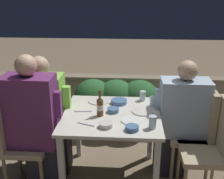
{
  "coord_description": "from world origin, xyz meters",
  "views": [
    {
      "loc": [
        0.17,
        -2.4,
        1.87
      ],
      "look_at": [
        0.0,
        0.07,
        0.95
      ],
      "focal_mm": 45.0,
      "sensor_mm": 36.0,
      "label": 1
    }
  ],
  "objects": [
    {
      "name": "glass_cup_2",
      "position": [
        0.37,
        -0.26,
        0.79
      ],
      "size": [
        0.06,
        0.06,
        0.11
      ],
      "color": "silver",
      "rests_on": "dining_table"
    },
    {
      "name": "planter_hedge",
      "position": [
        -0.01,
        1.0,
        0.4
      ],
      "size": [
        1.11,
        0.47,
        0.73
      ],
      "color": "brown",
      "rests_on": "ground_plane"
    },
    {
      "name": "glass_cup_0",
      "position": [
        0.4,
        0.21,
        0.78
      ],
      "size": [
        0.06,
        0.06,
        0.1
      ],
      "color": "silver",
      "rests_on": "dining_table"
    },
    {
      "name": "parapet_wall",
      "position": [
        0.0,
        1.4,
        0.33
      ],
      "size": [
        9.0,
        0.18,
        0.66
      ],
      "color": "gray",
      "rests_on": "ground_plane"
    },
    {
      "name": "glass_cup_1",
      "position": [
        0.3,
        0.35,
        0.78
      ],
      "size": [
        0.06,
        0.06,
        0.1
      ],
      "color": "silver",
      "rests_on": "dining_table"
    },
    {
      "name": "plate_0",
      "position": [
        0.3,
        0.06,
        0.74
      ],
      "size": [
        0.21,
        0.21,
        0.01
      ],
      "color": "silver",
      "rests_on": "dining_table"
    },
    {
      "name": "person_purple_stripe",
      "position": [
        -0.69,
        -0.15,
        0.66
      ],
      "size": [
        0.51,
        0.26,
        1.33
      ],
      "color": "#282833",
      "rests_on": "ground_plane"
    },
    {
      "name": "chair_right_far",
      "position": [
        0.87,
        0.16,
        0.57
      ],
      "size": [
        0.41,
        0.4,
        0.95
      ],
      "color": "tan",
      "rests_on": "ground_plane"
    },
    {
      "name": "bowl_1",
      "position": [
        0.19,
        -0.31,
        0.76
      ],
      "size": [
        0.11,
        0.11,
        0.04
      ],
      "color": "#4C709E",
      "rests_on": "dining_table"
    },
    {
      "name": "person_blue_shirt",
      "position": [
        0.67,
        0.16,
        0.61
      ],
      "size": [
        0.52,
        0.26,
        1.22
      ],
      "color": "#282833",
      "rests_on": "ground_plane"
    },
    {
      "name": "dining_table",
      "position": [
        0.0,
        0.0,
        0.64
      ],
      "size": [
        0.92,
        0.88,
        0.73
      ],
      "color": "silver",
      "rests_on": "ground_plane"
    },
    {
      "name": "person_green_blouse",
      "position": [
        -0.67,
        0.13,
        0.63
      ],
      "size": [
        0.5,
        0.26,
        1.25
      ],
      "color": "#282833",
      "rests_on": "ground_plane"
    },
    {
      "name": "plate_2",
      "position": [
        -0.15,
        0.29,
        0.74
      ],
      "size": [
        0.22,
        0.22,
        0.01
      ],
      "color": "silver",
      "rests_on": "dining_table"
    },
    {
      "name": "bowl_2",
      "position": [
        0.06,
        0.25,
        0.76
      ],
      "size": [
        0.16,
        0.16,
        0.04
      ],
      "color": "#4C709E",
      "rests_on": "dining_table"
    },
    {
      "name": "fork_0",
      "position": [
        -0.28,
        0.03,
        0.74
      ],
      "size": [
        0.17,
        0.03,
        0.01
      ],
      "color": "silver",
      "rests_on": "dining_table"
    },
    {
      "name": "fork_1",
      "position": [
        -0.2,
        -0.23,
        0.74
      ],
      "size": [
        0.17,
        0.08,
        0.01
      ],
      "color": "silver",
      "rests_on": "dining_table"
    },
    {
      "name": "chair_left_near",
      "position": [
        -0.89,
        -0.15,
        0.57
      ],
      "size": [
        0.41,
        0.4,
        0.95
      ],
      "color": "tan",
      "rests_on": "ground_plane"
    },
    {
      "name": "chair_right_near",
      "position": [
        0.94,
        -0.17,
        0.57
      ],
      "size": [
        0.41,
        0.4,
        0.95
      ],
      "color": "tan",
      "rests_on": "ground_plane"
    },
    {
      "name": "bowl_3",
      "position": [
        -0.03,
        -0.27,
        0.76
      ],
      "size": [
        0.12,
        0.12,
        0.04
      ],
      "color": "beige",
      "rests_on": "dining_table"
    },
    {
      "name": "plate_1",
      "position": [
        0.18,
        -0.14,
        0.74
      ],
      "size": [
        0.18,
        0.18,
        0.01
      ],
      "color": "white",
      "rests_on": "dining_table"
    },
    {
      "name": "potted_plant",
      "position": [
        -1.02,
        0.79,
        0.4
      ],
      "size": [
        0.32,
        0.32,
        0.66
      ],
      "color": "#9E5638",
      "rests_on": "ground_plane"
    },
    {
      "name": "bowl_0",
      "position": [
        0.01,
        0.04,
        0.76
      ],
      "size": [
        0.11,
        0.11,
        0.04
      ],
      "color": "#4C709E",
      "rests_on": "dining_table"
    },
    {
      "name": "beer_bottle",
      "position": [
        -0.1,
        -0.05,
        0.83
      ],
      "size": [
        0.06,
        0.06,
        0.25
      ],
      "color": "brown",
      "rests_on": "dining_table"
    },
    {
      "name": "chair_left_far",
      "position": [
        -0.87,
        0.13,
        0.57
      ],
      "size": [
        0.41,
        0.4,
        0.95
      ],
      "color": "tan",
      "rests_on": "ground_plane"
    },
    {
      "name": "ground_plane",
      "position": [
        0.0,
        0.0,
        0.0
      ],
      "size": [
        16.0,
        16.0,
        0.0
      ],
      "primitive_type": "plane",
      "color": "#847056"
    }
  ]
}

